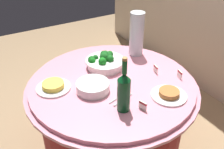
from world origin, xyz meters
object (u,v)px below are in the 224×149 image
decorative_fruit_vase (137,36)px  label_placard_mid (143,105)px  wine_bottle (124,91)px  food_plate_peanuts (169,94)px  food_plate_fried_egg (53,86)px  broccoli_bowl (105,61)px  label_placard_rear (156,69)px  plate_stack (93,87)px  serving_tongs (122,98)px  label_placard_front (180,74)px

decorative_fruit_vase → label_placard_mid: (0.58, -0.36, -0.12)m
wine_bottle → food_plate_peanuts: size_ratio=1.53×
wine_bottle → food_plate_fried_egg: wine_bottle is taller
broccoli_bowl → food_plate_fried_egg: (0.07, -0.41, -0.03)m
label_placard_rear → broccoli_bowl: bearing=-132.2°
broccoli_bowl → plate_stack: bearing=-43.2°
broccoli_bowl → serving_tongs: broccoli_bowl is taller
food_plate_peanuts → label_placard_rear: bearing=158.0°
serving_tongs → label_placard_mid: label_placard_mid is taller
label_placard_front → food_plate_fried_egg: bearing=-111.8°
label_placard_mid → label_placard_rear: same height
broccoli_bowl → label_placard_mid: 0.53m
serving_tongs → label_placard_rear: label_placard_rear is taller
plate_stack → wine_bottle: wine_bottle is taller
label_placard_front → label_placard_mid: same height
food_plate_peanuts → label_placard_mid: bearing=-84.6°
wine_bottle → label_placard_mid: bearing=58.9°
wine_bottle → label_placard_rear: wine_bottle is taller
broccoli_bowl → food_plate_peanuts: broccoli_bowl is taller
label_placard_mid → broccoli_bowl: bearing=175.5°
wine_bottle → label_placard_mid: wine_bottle is taller
food_plate_fried_egg → decorative_fruit_vase: bearing=99.9°
serving_tongs → plate_stack: bearing=-145.1°
decorative_fruit_vase → label_placard_front: size_ratio=6.18×
food_plate_peanuts → food_plate_fried_egg: (-0.44, -0.58, 0.00)m
broccoli_bowl → plate_stack: size_ratio=1.33×
serving_tongs → label_placard_rear: 0.39m
wine_bottle → label_placard_rear: 0.48m
plate_stack → label_placard_front: (0.16, 0.57, 0.00)m
label_placard_rear → label_placard_front: bearing=35.1°
serving_tongs → label_placard_rear: (-0.13, 0.37, 0.03)m
serving_tongs → food_plate_fried_egg: (-0.31, -0.32, 0.01)m
broccoli_bowl → serving_tongs: bearing=-13.9°
decorative_fruit_vase → label_placard_front: bearing=7.0°
decorative_fruit_vase → label_placard_rear: bearing=-8.0°
broccoli_bowl → label_placard_front: size_ratio=5.09×
food_plate_peanuts → label_placard_front: 0.24m
broccoli_bowl → label_placard_rear: size_ratio=5.09×
wine_bottle → label_placard_front: size_ratio=6.11×
wine_bottle → label_placard_mid: 0.15m
broccoli_bowl → wine_bottle: 0.50m
serving_tongs → label_placard_mid: 0.16m
decorative_fruit_vase → label_placard_front: decorative_fruit_vase is taller
plate_stack → decorative_fruit_vase: bearing=117.9°
broccoli_bowl → decorative_fruit_vase: 0.34m
serving_tongs → label_placard_rear: bearing=110.2°
broccoli_bowl → label_placard_front: broccoli_bowl is taller
plate_stack → food_plate_peanuts: 0.47m
plate_stack → label_placard_rear: size_ratio=3.82×
plate_stack → serving_tongs: (0.16, 0.11, -0.03)m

